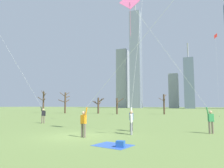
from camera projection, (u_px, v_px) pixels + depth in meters
ground_plane at (78, 136)px, 13.28m from camera, size 400.00×400.00×0.00m
kite_flyer_midfield_right_pink at (190, 90)px, 14.62m from camera, size 6.20×2.98×10.28m
kite_flyer_foreground_left_teal at (135, 86)px, 15.20m from camera, size 0.52×7.57×19.49m
kite_flyer_foreground_right_green at (109, 90)px, 12.22m from camera, size 12.29×1.58×14.13m
kite_flyer_far_back_yellow at (31, 93)px, 22.78m from camera, size 6.94×3.82×13.60m
bystander_watching_nearby at (131, 119)px, 15.89m from camera, size 0.24×0.51×1.62m
distant_kite_drifting_right_red at (216, 41)px, 39.95m from camera, size 0.79×3.51×16.11m
distant_kite_drifting_left_blue at (139, 4)px, 43.81m from camera, size 7.55×0.36×28.41m
picnic_spot at (117, 145)px, 9.95m from camera, size 2.07×1.78×0.31m
bare_tree_left_of_center at (65, 102)px, 50.96m from camera, size 2.55×2.20×5.24m
bare_tree_right_of_center at (98, 105)px, 49.16m from camera, size 3.30×1.47×3.80m
bare_tree_rightmost at (164, 103)px, 44.57m from camera, size 1.49×2.48×4.41m
bare_tree_center at (117, 105)px, 45.84m from camera, size 1.50×2.15×3.60m
bare_tree_far_right_edge at (43, 101)px, 53.31m from camera, size 3.01×2.28×5.90m
skyline_wide_slab at (136, 59)px, 147.21m from camera, size 7.46×8.04×76.87m
skyline_tall_tower at (123, 79)px, 160.33m from camera, size 7.95×11.70×45.20m
skyline_short_annex at (174, 91)px, 144.86m from camera, size 6.36×8.73×24.09m
skyline_mid_tower_right at (189, 83)px, 124.53m from camera, size 5.86×8.91×40.55m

